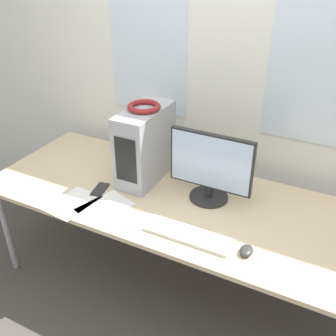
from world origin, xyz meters
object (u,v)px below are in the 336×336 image
at_px(headphones, 144,107).
at_px(cell_phone, 100,189).
at_px(keyboard, 188,235).
at_px(monitor_main, 210,167).
at_px(mouse, 246,251).
at_px(pc_tower, 145,145).

relative_size(headphones, cell_phone, 1.25).
bearing_deg(keyboard, monitor_main, 95.72).
distance_m(monitor_main, keyboard, 0.43).
distance_m(headphones, keyboard, 0.81).
height_order(monitor_main, mouse, monitor_main).
bearing_deg(monitor_main, mouse, -46.64).
bearing_deg(mouse, keyboard, -177.57).
bearing_deg(mouse, monitor_main, 133.36).
distance_m(pc_tower, keyboard, 0.69).
bearing_deg(pc_tower, keyboard, -40.35).
distance_m(mouse, cell_phone, 0.99).
height_order(pc_tower, cell_phone, pc_tower).
distance_m(keyboard, mouse, 0.31).
height_order(headphones, keyboard, headphones).
bearing_deg(cell_phone, headphones, 44.62).
height_order(keyboard, mouse, mouse).
relative_size(mouse, cell_phone, 0.58).
distance_m(headphones, monitor_main, 0.53).
relative_size(keyboard, mouse, 5.04).
bearing_deg(headphones, monitor_main, -4.91).
height_order(pc_tower, monitor_main, pc_tower).
relative_size(headphones, keyboard, 0.42).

